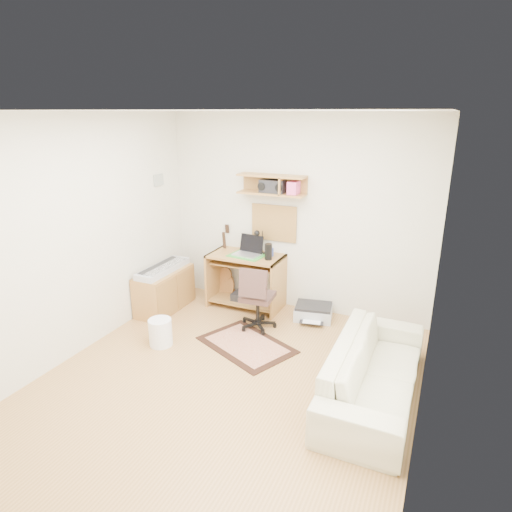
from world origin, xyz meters
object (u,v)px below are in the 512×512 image
at_px(desk, 246,281).
at_px(task_chair, 258,297).
at_px(cabinet, 164,290).
at_px(sofa, 375,362).
at_px(printer, 313,312).

relative_size(desk, task_chair, 1.19).
bearing_deg(task_chair, desk, 122.60).
bearing_deg(cabinet, desk, 29.08).
bearing_deg(sofa, task_chair, 62.05).
relative_size(task_chair, sofa, 0.45).
distance_m(printer, sofa, 1.72).
bearing_deg(desk, sofa, -34.50).
relative_size(printer, sofa, 0.25).
height_order(cabinet, printer, cabinet).
distance_m(task_chair, sofa, 1.78).
bearing_deg(printer, task_chair, -147.44).
bearing_deg(printer, sofa, -64.44).
relative_size(desk, sofa, 0.53).
distance_m(cabinet, printer, 2.04).
bearing_deg(task_chair, printer, 38.06).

